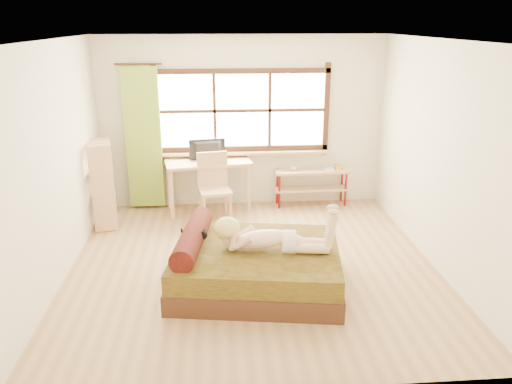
{
  "coord_description": "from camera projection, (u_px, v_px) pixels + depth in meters",
  "views": [
    {
      "loc": [
        -0.4,
        -5.58,
        2.91
      ],
      "look_at": [
        0.06,
        0.2,
        0.9
      ],
      "focal_mm": 35.0,
      "sensor_mm": 36.0,
      "label": 1
    }
  ],
  "objects": [
    {
      "name": "floor",
      "position": [
        253.0,
        265.0,
        6.24
      ],
      "size": [
        4.5,
        4.5,
        0.0
      ],
      "primitive_type": "plane",
      "color": "#9E754C",
      "rests_on": "ground"
    },
    {
      "name": "ceiling",
      "position": [
        252.0,
        40.0,
        5.36
      ],
      "size": [
        4.5,
        4.5,
        0.0
      ],
      "primitive_type": "plane",
      "rotation": [
        3.14,
        0.0,
        0.0
      ],
      "color": "white",
      "rests_on": "wall_back"
    },
    {
      "name": "wall_back",
      "position": [
        242.0,
        123.0,
        7.92
      ],
      "size": [
        4.5,
        0.0,
        4.5
      ],
      "primitive_type": "plane",
      "rotation": [
        1.57,
        0.0,
        0.0
      ],
      "color": "silver",
      "rests_on": "floor"
    },
    {
      "name": "wall_front",
      "position": [
        274.0,
        242.0,
        3.68
      ],
      "size": [
        4.5,
        0.0,
        4.5
      ],
      "primitive_type": "plane",
      "rotation": [
        -1.57,
        0.0,
        0.0
      ],
      "color": "silver",
      "rests_on": "floor"
    },
    {
      "name": "wall_left",
      "position": [
        54.0,
        165.0,
        5.63
      ],
      "size": [
        0.0,
        4.5,
        4.5
      ],
      "primitive_type": "plane",
      "rotation": [
        1.57,
        0.0,
        1.57
      ],
      "color": "silver",
      "rests_on": "floor"
    },
    {
      "name": "wall_right",
      "position": [
        440.0,
        157.0,
        5.97
      ],
      "size": [
        0.0,
        4.5,
        4.5
      ],
      "primitive_type": "plane",
      "rotation": [
        1.57,
        0.0,
        -1.57
      ],
      "color": "silver",
      "rests_on": "floor"
    },
    {
      "name": "window",
      "position": [
        242.0,
        113.0,
        7.84
      ],
      "size": [
        2.8,
        0.16,
        1.46
      ],
      "color": "#FFEDBF",
      "rests_on": "wall_back"
    },
    {
      "name": "curtain",
      "position": [
        143.0,
        139.0,
        7.76
      ],
      "size": [
        0.55,
        0.1,
        2.2
      ],
      "primitive_type": "cube",
      "color": "olive",
      "rests_on": "wall_back"
    },
    {
      "name": "bed",
      "position": [
        253.0,
        265.0,
        5.69
      ],
      "size": [
        2.07,
        1.76,
        0.71
      ],
      "rotation": [
        0.0,
        0.0,
        -0.15
      ],
      "color": "black",
      "rests_on": "floor"
    },
    {
      "name": "woman",
      "position": [
        271.0,
        227.0,
        5.49
      ],
      "size": [
        1.35,
        0.56,
        0.56
      ],
      "primitive_type": null,
      "rotation": [
        0.0,
        0.0,
        -0.15
      ],
      "color": "#E1B491",
      "rests_on": "bed"
    },
    {
      "name": "kitten",
      "position": [
        193.0,
        238.0,
        5.62
      ],
      "size": [
        0.29,
        0.15,
        0.22
      ],
      "primitive_type": null,
      "rotation": [
        0.0,
        0.0,
        -0.15
      ],
      "color": "black",
      "rests_on": "bed"
    },
    {
      "name": "desk",
      "position": [
        208.0,
        168.0,
        7.81
      ],
      "size": [
        1.39,
        0.8,
        0.82
      ],
      "rotation": [
        0.0,
        0.0,
        0.16
      ],
      "color": "tan",
      "rests_on": "floor"
    },
    {
      "name": "monitor",
      "position": [
        208.0,
        150.0,
        7.76
      ],
      "size": [
        0.57,
        0.16,
        0.33
      ],
      "primitive_type": "imported",
      "rotation": [
        0.0,
        0.0,
        3.3
      ],
      "color": "black",
      "rests_on": "desk"
    },
    {
      "name": "chair",
      "position": [
        214.0,
        183.0,
        7.52
      ],
      "size": [
        0.53,
        0.53,
        1.03
      ],
      "rotation": [
        0.0,
        0.0,
        0.16
      ],
      "color": "tan",
      "rests_on": "floor"
    },
    {
      "name": "pipe_shelf",
      "position": [
        312.0,
        179.0,
        8.13
      ],
      "size": [
        1.2,
        0.33,
        0.68
      ],
      "rotation": [
        0.0,
        0.0,
        0.03
      ],
      "color": "tan",
      "rests_on": "floor"
    },
    {
      "name": "cup",
      "position": [
        294.0,
        168.0,
        8.04
      ],
      "size": [
        0.11,
        0.11,
        0.09
      ],
      "primitive_type": "imported",
      "rotation": [
        0.0,
        0.0,
        0.03
      ],
      "color": "gray",
      "rests_on": "pipe_shelf"
    },
    {
      "name": "book",
      "position": [
        324.0,
        169.0,
        8.09
      ],
      "size": [
        0.17,
        0.23,
        0.02
      ],
      "primitive_type": "imported",
      "rotation": [
        0.0,
        0.0,
        0.03
      ],
      "color": "gray",
      "rests_on": "pipe_shelf"
    },
    {
      "name": "bookshelf",
      "position": [
        103.0,
        184.0,
        7.25
      ],
      "size": [
        0.41,
        0.6,
        1.26
      ],
      "rotation": [
        0.0,
        0.0,
        0.19
      ],
      "color": "tan",
      "rests_on": "floor"
    }
  ]
}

